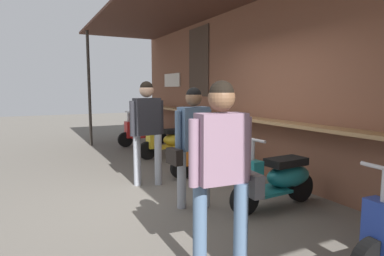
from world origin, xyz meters
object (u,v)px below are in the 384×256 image
Objects in this scene: shopper_passing at (223,160)px; shopper_with_handbag at (193,136)px; shopper_browsing at (147,122)px; scooter_yellow at (171,140)px; scooter_orange at (210,154)px; scooter_teal at (279,178)px; scooter_red at (145,131)px.

shopper_with_handbag is at bearing -14.18° from shopper_passing.
shopper_browsing reaches higher than shopper_with_handbag.
scooter_yellow is at bearing -14.15° from shopper_passing.
scooter_yellow is 1.80m from scooter_orange.
scooter_orange is 1.39m from shopper_browsing.
shopper_browsing is 1.03× the size of shopper_passing.
scooter_teal is 0.86× the size of shopper_passing.
scooter_red is at bearing -91.26° from scooter_yellow.
scooter_red is at bearing 161.66° from shopper_with_handbag.
scooter_yellow is 4.90m from shopper_passing.
shopper_with_handbag is (1.30, -1.04, 0.57)m from scooter_orange.
scooter_yellow and scooter_orange have the same top height.
scooter_red is 6.61m from shopper_passing.
shopper_with_handbag reaches higher than scooter_teal.
scooter_teal is at bearing 88.87° from scooter_red.
shopper_browsing is at bearing -58.03° from scooter_teal.
shopper_passing is at bearing 70.24° from scooter_yellow.
shopper_browsing is (1.86, -1.22, 0.66)m from scooter_yellow.
scooter_red and scooter_yellow have the same top height.
shopper_passing reaches higher than scooter_orange.
shopper_browsing reaches higher than scooter_yellow.
shopper_with_handbag reaches higher than scooter_orange.
scooter_red is at bearing -90.14° from scooter_orange.
scooter_yellow is 0.83× the size of shopper_browsing.
scooter_teal is at bearing 89.86° from scooter_orange.
scooter_red and scooter_teal have the same top height.
shopper_with_handbag reaches higher than scooter_red.
scooter_orange is at bearing 88.87° from scooter_red.
shopper_passing is (6.40, -1.55, 0.60)m from scooter_red.
scooter_red is 1.00× the size of scooter_yellow.
shopper_browsing is at bearing -2.36° from shopper_passing.
shopper_browsing is at bearing 2.49° from scooter_orange.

